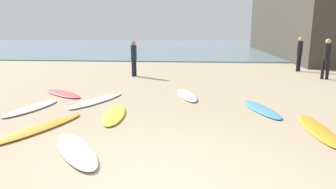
{
  "coord_description": "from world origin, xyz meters",
  "views": [
    {
      "loc": [
        0.43,
        -3.7,
        2.19
      ],
      "look_at": [
        -0.33,
        4.99,
        0.3
      ],
      "focal_mm": 31.57,
      "sensor_mm": 36.0,
      "label": 1
    }
  ],
  "objects_px": {
    "surfboard_3": "(76,150)",
    "surfboard_2": "(97,100)",
    "beachgoer_far": "(134,57)",
    "surfboard_6": "(114,115)",
    "surfboard_0": "(317,129)",
    "surfboard_8": "(40,127)",
    "beachgoer_near": "(327,57)",
    "beachgoer_mid": "(300,52)",
    "surfboard_5": "(32,108)",
    "surfboard_1": "(261,109)",
    "surfboard_7": "(63,94)",
    "surfboard_4": "(187,95)"
  },
  "relations": [
    {
      "from": "surfboard_3",
      "to": "surfboard_1",
      "type": "bearing_deg",
      "value": -176.69
    },
    {
      "from": "surfboard_3",
      "to": "surfboard_2",
      "type": "bearing_deg",
      "value": -113.18
    },
    {
      "from": "surfboard_5",
      "to": "surfboard_8",
      "type": "height_order",
      "value": "surfboard_5"
    },
    {
      "from": "surfboard_1",
      "to": "beachgoer_far",
      "type": "bearing_deg",
      "value": 115.87
    },
    {
      "from": "surfboard_0",
      "to": "surfboard_8",
      "type": "xyz_separation_m",
      "value": [
        -6.24,
        -0.41,
        -0.01
      ]
    },
    {
      "from": "surfboard_1",
      "to": "surfboard_4",
      "type": "height_order",
      "value": "surfboard_4"
    },
    {
      "from": "surfboard_3",
      "to": "beachgoer_mid",
      "type": "distance_m",
      "value": 14.19
    },
    {
      "from": "surfboard_6",
      "to": "surfboard_8",
      "type": "bearing_deg",
      "value": -147.04
    },
    {
      "from": "surfboard_7",
      "to": "beachgoer_far",
      "type": "bearing_deg",
      "value": -161.65
    },
    {
      "from": "surfboard_4",
      "to": "beachgoer_far",
      "type": "xyz_separation_m",
      "value": [
        -2.68,
        4.32,
        0.91
      ]
    },
    {
      "from": "surfboard_0",
      "to": "beachgoer_mid",
      "type": "relative_size",
      "value": 1.24
    },
    {
      "from": "surfboard_6",
      "to": "beachgoer_far",
      "type": "height_order",
      "value": "beachgoer_far"
    },
    {
      "from": "surfboard_0",
      "to": "beachgoer_far",
      "type": "bearing_deg",
      "value": -50.84
    },
    {
      "from": "surfboard_3",
      "to": "beachgoer_mid",
      "type": "xyz_separation_m",
      "value": [
        7.86,
        11.77,
        1.01
      ]
    },
    {
      "from": "surfboard_6",
      "to": "beachgoer_near",
      "type": "distance_m",
      "value": 10.53
    },
    {
      "from": "surfboard_4",
      "to": "surfboard_0",
      "type": "bearing_deg",
      "value": -61.31
    },
    {
      "from": "beachgoer_far",
      "to": "surfboard_3",
      "type": "bearing_deg",
      "value": 22.86
    },
    {
      "from": "surfboard_7",
      "to": "beachgoer_mid",
      "type": "distance_m",
      "value": 12.44
    },
    {
      "from": "surfboard_7",
      "to": "surfboard_8",
      "type": "xyz_separation_m",
      "value": [
        1.06,
        -3.59,
        -0.0
      ]
    },
    {
      "from": "surfboard_1",
      "to": "surfboard_3",
      "type": "height_order",
      "value": "surfboard_3"
    },
    {
      "from": "surfboard_6",
      "to": "beachgoer_mid",
      "type": "bearing_deg",
      "value": 43.27
    },
    {
      "from": "surfboard_5",
      "to": "surfboard_1",
      "type": "bearing_deg",
      "value": -162.56
    },
    {
      "from": "surfboard_5",
      "to": "beachgoer_far",
      "type": "bearing_deg",
      "value": -91.4
    },
    {
      "from": "surfboard_4",
      "to": "surfboard_7",
      "type": "relative_size",
      "value": 1.01
    },
    {
      "from": "surfboard_0",
      "to": "surfboard_3",
      "type": "distance_m",
      "value": 5.17
    },
    {
      "from": "beachgoer_mid",
      "to": "surfboard_0",
      "type": "bearing_deg",
      "value": 28.35
    },
    {
      "from": "surfboard_2",
      "to": "surfboard_3",
      "type": "bearing_deg",
      "value": -55.65
    },
    {
      "from": "surfboard_0",
      "to": "surfboard_5",
      "type": "xyz_separation_m",
      "value": [
        -7.34,
        1.21,
        -0.01
      ]
    },
    {
      "from": "surfboard_2",
      "to": "beachgoer_mid",
      "type": "height_order",
      "value": "beachgoer_mid"
    },
    {
      "from": "surfboard_5",
      "to": "beachgoer_near",
      "type": "distance_m",
      "value": 12.33
    },
    {
      "from": "beachgoer_mid",
      "to": "surfboard_8",
      "type": "bearing_deg",
      "value": 3.56
    },
    {
      "from": "surfboard_3",
      "to": "beachgoer_near",
      "type": "xyz_separation_m",
      "value": [
        8.14,
        9.09,
        0.99
      ]
    },
    {
      "from": "surfboard_5",
      "to": "surfboard_6",
      "type": "height_order",
      "value": "surfboard_5"
    },
    {
      "from": "surfboard_7",
      "to": "surfboard_0",
      "type": "bearing_deg",
      "value": 105.01
    },
    {
      "from": "surfboard_2",
      "to": "beachgoer_far",
      "type": "distance_m",
      "value": 5.39
    },
    {
      "from": "surfboard_0",
      "to": "beachgoer_near",
      "type": "height_order",
      "value": "beachgoer_near"
    },
    {
      "from": "beachgoer_mid",
      "to": "beachgoer_far",
      "type": "relative_size",
      "value": 1.08
    },
    {
      "from": "surfboard_1",
      "to": "surfboard_8",
      "type": "relative_size",
      "value": 0.83
    },
    {
      "from": "surfboard_1",
      "to": "surfboard_5",
      "type": "relative_size",
      "value": 1.02
    },
    {
      "from": "surfboard_7",
      "to": "surfboard_8",
      "type": "height_order",
      "value": "surfboard_7"
    },
    {
      "from": "surfboard_1",
      "to": "surfboard_5",
      "type": "xyz_separation_m",
      "value": [
        -6.48,
        -0.47,
        0.0
      ]
    },
    {
      "from": "beachgoer_near",
      "to": "beachgoer_mid",
      "type": "relative_size",
      "value": 0.99
    },
    {
      "from": "surfboard_4",
      "to": "surfboard_8",
      "type": "xyz_separation_m",
      "value": [
        -3.25,
        -3.71,
        -0.01
      ]
    },
    {
      "from": "surfboard_2",
      "to": "beachgoer_near",
      "type": "height_order",
      "value": "beachgoer_near"
    },
    {
      "from": "surfboard_7",
      "to": "surfboard_5",
      "type": "bearing_deg",
      "value": 37.3
    },
    {
      "from": "surfboard_5",
      "to": "beachgoer_mid",
      "type": "relative_size",
      "value": 1.1
    },
    {
      "from": "surfboard_4",
      "to": "surfboard_5",
      "type": "distance_m",
      "value": 4.82
    },
    {
      "from": "surfboard_8",
      "to": "surfboard_3",
      "type": "bearing_deg",
      "value": -21.63
    },
    {
      "from": "surfboard_0",
      "to": "surfboard_2",
      "type": "xyz_separation_m",
      "value": [
        -5.8,
        2.3,
        -0.01
      ]
    },
    {
      "from": "surfboard_2",
      "to": "surfboard_8",
      "type": "bearing_deg",
      "value": -77.67
    }
  ]
}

